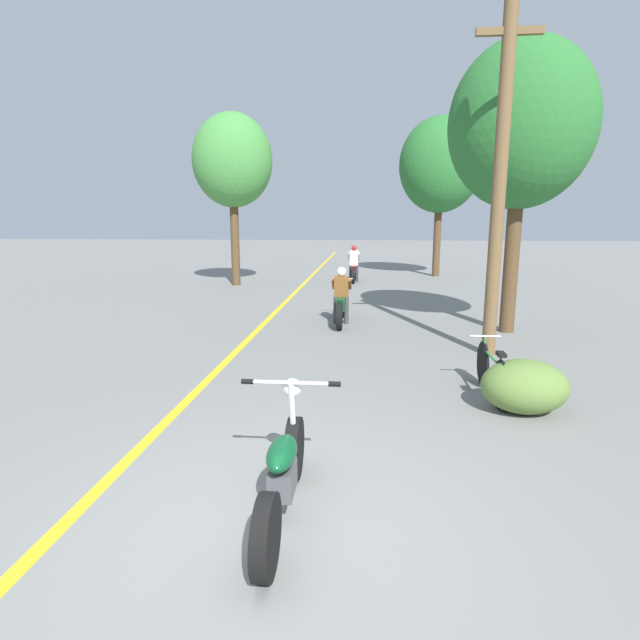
% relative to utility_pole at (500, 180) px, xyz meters
% --- Properties ---
extents(ground_plane, '(120.00, 120.00, 0.00)m').
position_rel_utility_pole_xyz_m(ground_plane, '(-3.04, -5.66, -3.15)').
color(ground_plane, slate).
extents(lane_stripe_center, '(0.14, 48.00, 0.01)m').
position_rel_utility_pole_xyz_m(lane_stripe_center, '(-4.74, 6.48, -3.15)').
color(lane_stripe_center, yellow).
rests_on(lane_stripe_center, ground).
extents(utility_pole, '(1.10, 0.24, 6.12)m').
position_rel_utility_pole_xyz_m(utility_pole, '(0.00, 0.00, 0.00)').
color(utility_pole, brown).
rests_on(utility_pole, ground).
extents(roadside_tree_right_near, '(3.00, 2.70, 6.14)m').
position_rel_utility_pole_xyz_m(roadside_tree_right_near, '(0.87, 2.02, 1.23)').
color(roadside_tree_right_near, '#513A23').
rests_on(roadside_tree_right_near, ground).
extents(roadside_tree_right_far, '(3.52, 3.17, 6.82)m').
position_rel_utility_pole_xyz_m(roadside_tree_right_far, '(0.81, 13.46, 1.62)').
color(roadside_tree_right_far, '#513A23').
rests_on(roadside_tree_right_far, ground).
extents(roadside_tree_left, '(2.96, 2.66, 6.33)m').
position_rel_utility_pole_xyz_m(roadside_tree_left, '(-7.28, 9.53, 1.44)').
color(roadside_tree_left, '#513A23').
rests_on(roadside_tree_left, ground).
extents(roadside_bush, '(1.10, 0.88, 0.70)m').
position_rel_utility_pole_xyz_m(roadside_bush, '(-0.22, -2.89, -2.80)').
color(roadside_bush, '#5B7A38').
rests_on(roadside_bush, ground).
extents(motorcycle_foreground, '(0.90, 1.98, 1.04)m').
position_rel_utility_pole_xyz_m(motorcycle_foreground, '(-2.95, -5.48, -2.75)').
color(motorcycle_foreground, black).
rests_on(motorcycle_foreground, ground).
extents(motorcycle_rider_lead, '(0.50, 2.20, 1.36)m').
position_rel_utility_pole_xyz_m(motorcycle_rider_lead, '(-2.88, 2.62, -2.63)').
color(motorcycle_rider_lead, black).
rests_on(motorcycle_rider_lead, ground).
extents(motorcycle_rider_far, '(0.50, 2.08, 1.46)m').
position_rel_utility_pole_xyz_m(motorcycle_rider_far, '(-2.80, 11.08, -2.60)').
color(motorcycle_rider_far, black).
rests_on(motorcycle_rider_far, ground).
extents(bicycle_parked, '(0.44, 1.70, 0.78)m').
position_rel_utility_pole_xyz_m(bicycle_parked, '(-0.51, -2.32, -2.79)').
color(bicycle_parked, black).
rests_on(bicycle_parked, ground).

